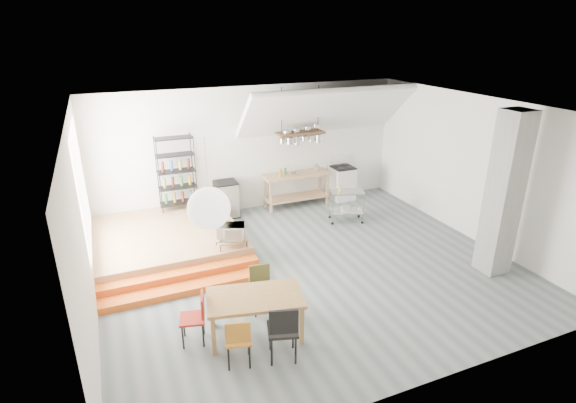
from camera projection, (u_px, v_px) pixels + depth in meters
name	position (u px, v px, depth m)	size (l,w,h in m)	color
floor	(310.00, 267.00, 9.10)	(8.00, 8.00, 0.00)	slate
wall_back	(252.00, 149.00, 11.52)	(8.00, 0.04, 3.20)	silver
wall_left	(82.00, 227.00, 7.07)	(0.04, 7.00, 3.20)	silver
wall_right	(473.00, 169.00, 9.97)	(0.04, 7.00, 3.20)	silver
ceiling	(313.00, 108.00, 7.93)	(8.00, 7.00, 0.02)	white
slope_ceiling	(326.00, 111.00, 11.31)	(4.40, 1.80, 0.15)	white
window_pane	(82.00, 186.00, 8.29)	(0.02, 2.50, 2.20)	white
platform	(168.00, 239.00, 9.84)	(3.00, 3.00, 0.40)	#A37451
step_lower	(185.00, 289.00, 8.21)	(3.00, 0.35, 0.13)	#DE5B1A
step_upper	(181.00, 277.00, 8.49)	(3.00, 0.35, 0.27)	#DE5B1A
concrete_column	(504.00, 195.00, 8.43)	(0.50, 0.50, 3.20)	gray
kitchen_counter	(296.00, 184.00, 11.97)	(1.80, 0.60, 0.91)	#A37451
stove	(342.00, 182.00, 12.54)	(0.60, 0.60, 1.18)	white
pot_rack	(301.00, 136.00, 11.30)	(1.20, 0.50, 1.43)	#3E2A18
wire_shelving	(176.00, 172.00, 10.64)	(0.88, 0.38, 1.80)	black
microwave_shelf	(231.00, 239.00, 9.04)	(0.60, 0.40, 0.16)	#A37451
paper_lantern	(209.00, 208.00, 6.22)	(0.60, 0.60, 0.60)	white
dining_table	(255.00, 300.00, 6.90)	(1.61, 1.11, 0.70)	brown
chair_mustard	(238.00, 338.00, 6.29)	(0.45, 0.45, 0.81)	#A3641B
chair_black	(283.00, 328.00, 6.36)	(0.54, 0.54, 0.94)	black
chair_olive	(261.00, 284.00, 7.59)	(0.41, 0.41, 0.81)	brown
chair_red	(196.00, 314.00, 6.79)	(0.45, 0.45, 0.82)	#AD2518
rolling_cart	(347.00, 202.00, 11.05)	(0.90, 0.68, 0.80)	silver
mini_fridge	(227.00, 199.00, 11.38)	(0.54, 0.54, 0.92)	black
microwave	(231.00, 232.00, 8.98)	(0.55, 0.37, 0.30)	beige
bowl	(295.00, 174.00, 11.79)	(0.20, 0.20, 0.05)	silver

